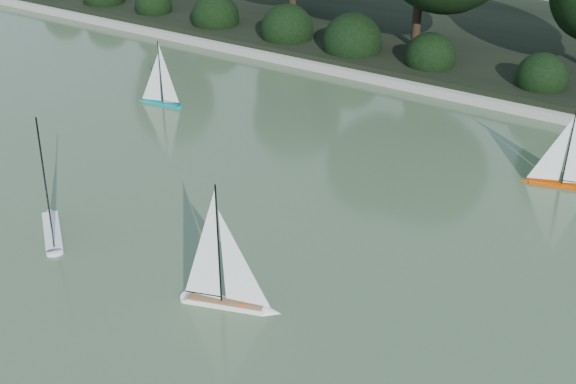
{
  "coord_description": "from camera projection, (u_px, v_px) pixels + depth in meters",
  "views": [
    {
      "loc": [
        3.57,
        -4.48,
        5.4
      ],
      "look_at": [
        -1.16,
        2.71,
        0.7
      ],
      "focal_mm": 45.0,
      "sensor_mm": 36.0,
      "label": 1
    }
  ],
  "objects": [
    {
      "name": "ground",
      "position": [
        239.0,
        382.0,
        7.59
      ],
      "size": [
        80.0,
        80.0,
        0.0
      ],
      "primitive_type": "plane",
      "color": "#324529",
      "rests_on": "ground"
    },
    {
      "name": "pond_coping",
      "position": [
        513.0,
        107.0,
        14.15
      ],
      "size": [
        40.0,
        0.35,
        0.18
      ],
      "primitive_type": "cube",
      "color": "gray",
      "rests_on": "ground"
    },
    {
      "name": "far_bank",
      "position": [
        568.0,
        51.0,
        17.05
      ],
      "size": [
        40.0,
        8.0,
        0.3
      ],
      "primitive_type": "cube",
      "color": "black",
      "rests_on": "ground"
    },
    {
      "name": "shrub_hedge",
      "position": [
        530.0,
        76.0,
        14.63
      ],
      "size": [
        29.1,
        1.1,
        1.1
      ],
      "color": "black",
      "rests_on": "ground"
    },
    {
      "name": "sailboat_white_a",
      "position": [
        49.0,
        212.0,
        10.12
      ],
      "size": [
        1.22,
        0.98,
        1.9
      ],
      "color": "white",
      "rests_on": "ground"
    },
    {
      "name": "sailboat_white_b",
      "position": [
        232.0,
        288.0,
        8.6
      ],
      "size": [
        1.26,
        0.59,
        1.75
      ],
      "color": "white",
      "rests_on": "ground"
    },
    {
      "name": "sailboat_orange",
      "position": [
        555.0,
        171.0,
        11.36
      ],
      "size": [
        1.12,
        0.46,
        1.53
      ],
      "color": "#CA3D00",
      "rests_on": "ground"
    },
    {
      "name": "sailboat_teal",
      "position": [
        158.0,
        94.0,
        14.4
      ],
      "size": [
        1.03,
        0.33,
        1.41
      ],
      "color": "#048182",
      "rests_on": "ground"
    },
    {
      "name": "race_buoy",
      "position": [
        241.0,
        308.0,
        8.69
      ],
      "size": [
        0.14,
        0.14,
        0.14
      ],
      "primitive_type": "sphere",
      "color": "red",
      "rests_on": "ground"
    }
  ]
}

